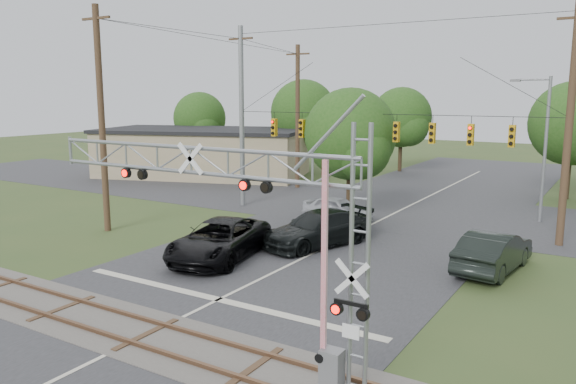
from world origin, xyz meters
The scene contains 14 objects.
ground centered at (0.00, 0.00, 0.00)m, with size 160.00×160.00×0.00m, color #344721.
road_main centered at (0.00, 10.00, 0.01)m, with size 14.00×90.00×0.02m, color #2A2A2C.
road_cross centered at (0.00, 24.00, 0.01)m, with size 90.00×12.00×0.02m, color #2A2A2C.
railroad_track centered at (0.00, 2.00, 0.03)m, with size 90.00×3.20×0.17m.
crossing_gantry centered at (4.14, 1.64, 4.14)m, with size 10.23×0.85×6.67m.
traffic_signal_span centered at (0.85, 20.00, 5.63)m, with size 19.34×0.36×11.50m.
pickup_black centered at (-3.20, 9.59, 0.86)m, with size 2.87×6.22×1.73m, color black.
car_dark centered at (-0.50, 13.79, 0.84)m, with size 2.37×5.82×1.69m, color black.
sedan_silver centered at (-2.09, 19.09, 0.72)m, with size 1.69×4.21×1.43m, color #AFB0B7.
suv_dark centered at (7.59, 14.14, 0.85)m, with size 1.79×5.14×1.69m, color black.
commercial_building centered at (-20.75, 29.46, 2.11)m, with size 20.01×14.40×4.21m.
streetlight centered at (7.79, 24.96, 4.61)m, with size 2.20×0.23×8.25m.
utility_poles centered at (3.28, 22.30, 6.19)m, with size 26.27×28.10×13.91m.
treeline centered at (1.93, 34.64, 5.38)m, with size 55.48×26.04×9.25m.
Camera 1 is at (12.10, -9.45, 7.27)m, focal length 35.00 mm.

